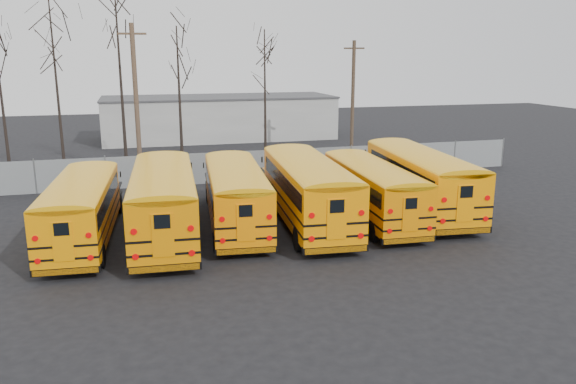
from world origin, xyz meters
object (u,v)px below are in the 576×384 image
object	(u,v)px
bus_d	(307,185)
bus_e	(371,186)
bus_f	(419,175)
utility_pole_right	(353,98)
utility_pole_left	(136,101)
bus_b	(163,196)
bus_c	(235,190)
bus_a	(82,204)

from	to	relation	value
bus_d	bus_e	xyz separation A→B (m)	(3.31, -0.11, -0.20)
bus_f	utility_pole_right	bearing A→B (deg)	85.85
utility_pole_left	utility_pole_right	distance (m)	17.38
bus_e	bus_f	distance (m)	3.20
bus_e	bus_b	bearing A→B (deg)	-175.98
bus_d	bus_b	bearing A→B (deg)	-173.56
bus_b	utility_pole_left	size ratio (longest dim) A/B	1.18
bus_c	bus_e	xyz separation A→B (m)	(6.70, -0.62, -0.05)
bus_f	utility_pole_left	bearing A→B (deg)	144.25
bus_c	utility_pole_left	world-z (taller)	utility_pole_left
bus_e	bus_f	bearing A→B (deg)	18.94
bus_a	bus_c	xyz separation A→B (m)	(6.85, 0.54, 0.06)
bus_b	bus_f	distance (m)	13.19
bus_b	bus_f	size ratio (longest dim) A/B	0.99
bus_b	utility_pole_right	xyz separation A→B (m)	(16.01, 17.64, 2.80)
bus_b	utility_pole_left	world-z (taller)	utility_pole_left
bus_a	bus_b	xyz separation A→B (m)	(3.47, -0.24, 0.19)
utility_pole_left	bus_d	bearing A→B (deg)	-54.10
bus_a	bus_e	world-z (taller)	bus_e
bus_f	utility_pole_left	world-z (taller)	utility_pole_left
bus_a	bus_c	size ratio (longest dim) A/B	0.96
bus_f	bus_a	bearing A→B (deg)	-171.65
bus_b	utility_pole_left	distance (m)	13.75
bus_d	bus_e	world-z (taller)	bus_d
bus_c	utility_pole_right	world-z (taller)	utility_pole_right
bus_c	bus_b	bearing A→B (deg)	-161.81
bus_a	bus_e	xyz separation A→B (m)	(13.55, -0.08, 0.01)
utility_pole_left	bus_e	bearing A→B (deg)	-44.65
bus_e	utility_pole_right	bearing A→B (deg)	74.38
bus_c	bus_f	bearing A→B (deg)	6.73
utility_pole_right	bus_f	bearing A→B (deg)	-78.91
bus_b	bus_e	bearing A→B (deg)	4.43
bus_d	utility_pole_right	size ratio (longest dim) A/B	1.30
bus_e	bus_f	size ratio (longest dim) A/B	0.89
bus_a	utility_pole_right	size ratio (longest dim) A/B	1.16
bus_a	utility_pole_left	world-z (taller)	utility_pole_left
bus_a	bus_e	bearing A→B (deg)	3.54
bus_e	utility_pole_right	xyz separation A→B (m)	(5.93, 17.48, 2.98)
utility_pole_left	bus_f	bearing A→B (deg)	-35.64
bus_b	bus_c	distance (m)	3.47
bus_a	utility_pole_left	bearing A→B (deg)	82.45
bus_f	utility_pole_right	distance (m)	17.09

